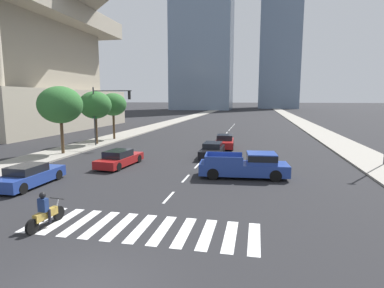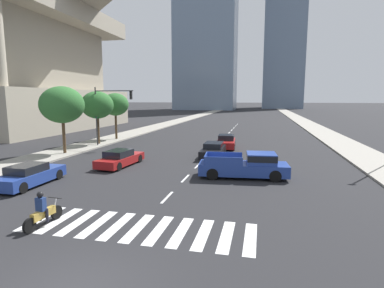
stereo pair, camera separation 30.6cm
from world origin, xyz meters
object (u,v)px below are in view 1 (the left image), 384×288
Objects in this scene: sedan_blue_0 at (29,176)px; street_tree_nearest at (60,105)px; motorcycle_lead at (45,213)px; pickup_truck at (248,165)px; sedan_black_2 at (212,150)px; sedan_red_3 at (119,159)px; street_tree_third at (113,105)px; street_tree_second at (95,105)px; traffic_signal_far at (107,106)px; sedan_red_1 at (225,142)px.

street_tree_nearest is (-4.36, 9.62, 4.02)m from sedan_blue_0.
pickup_truck reaches higher than motorcycle_lead.
sedan_red_3 is (-6.52, -5.25, -0.01)m from sedan_black_2.
motorcycle_lead is at bearing -133.51° from pickup_truck.
motorcycle_lead is 17.83m from street_tree_nearest.
street_tree_nearest reaches higher than sedan_black_2.
pickup_truck is at bearing -42.09° from street_tree_third.
street_tree_second is (-17.11, 11.08, 3.66)m from pickup_truck.
traffic_signal_far reaches higher than sedan_black_2.
pickup_truck is 12.47m from sedan_red_1.
pickup_truck reaches higher than sedan_red_1.
street_tree_third is at bearing 24.20° from motorcycle_lead.
pickup_truck is 18.56m from traffic_signal_far.
traffic_signal_far is at bearing -84.39° from sedan_red_1.
street_tree_second is at bearing -107.68° from sedan_black_2.
street_tree_nearest is at bearing -90.00° from street_tree_second.
traffic_signal_far is at bearing -26.41° from street_tree_second.
traffic_signal_far reaches higher than sedan_red_3.
street_tree_nearest is 6.22m from street_tree_second.
street_tree_third reaches higher than pickup_truck.
motorcycle_lead is 7.06m from sedan_blue_0.
sedan_red_1 is 0.98× the size of sedan_black_2.
motorcycle_lead is 0.46× the size of sedan_blue_0.
street_tree_second reaches higher than sedan_black_2.
sedan_red_3 is 0.83× the size of street_tree_second.
sedan_black_2 is 14.47m from street_tree_nearest.
sedan_black_2 is at bearing -45.77° from sedan_red_3.
pickup_truck is at bearing 26.40° from sedan_black_2.
sedan_red_1 is (9.96, 16.91, 0.02)m from sedan_blue_0.
sedan_black_2 is 16.77m from street_tree_third.
street_tree_third reaches higher than sedan_red_3.
street_tree_third is at bearing 132.98° from pickup_truck.
sedan_black_2 is at bearing -11.19° from motorcycle_lead.
motorcycle_lead is 0.36× the size of street_tree_second.
street_tree_third is (-0.00, 10.58, -0.17)m from street_tree_nearest.
sedan_blue_0 is at bearing -80.86° from traffic_signal_far.
pickup_truck is 0.96× the size of street_tree_nearest.
sedan_red_1 is 12.81m from sedan_red_3.
sedan_red_1 is (5.04, 21.97, 0.05)m from motorcycle_lead.
street_tree_third is at bearing 12.18° from sedan_blue_0.
sedan_black_2 is 0.83× the size of street_tree_third.
sedan_red_3 is 12.67m from street_tree_second.
traffic_signal_far is at bearing 9.16° from sedan_blue_0.
motorcycle_lead reaches higher than sedan_red_3.
motorcycle_lead is 0.45× the size of sedan_red_1.
pickup_truck is 9.96m from sedan_red_3.
street_tree_third reaches higher than sedan_blue_0.
traffic_signal_far reaches higher than street_tree_third.
motorcycle_lead reaches higher than sedan_red_1.
motorcycle_lead is at bearing -69.84° from street_tree_third.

